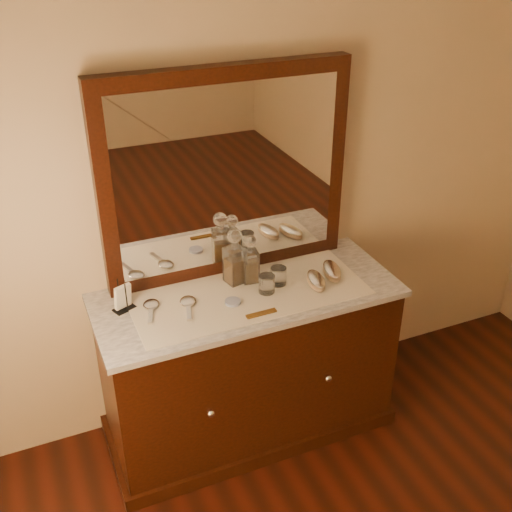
% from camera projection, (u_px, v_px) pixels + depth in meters
% --- Properties ---
extents(dresser_cabinet, '(1.40, 0.55, 0.82)m').
position_uv_depth(dresser_cabinet, '(248.00, 365.00, 3.11)').
color(dresser_cabinet, black).
rests_on(dresser_cabinet, floor).
extents(dresser_plinth, '(1.46, 0.59, 0.08)m').
position_uv_depth(dresser_plinth, '(249.00, 419.00, 3.29)').
color(dresser_plinth, black).
rests_on(dresser_plinth, floor).
extents(knob_left, '(0.04, 0.04, 0.04)m').
position_uv_depth(knob_left, '(211.00, 413.00, 2.76)').
color(knob_left, silver).
rests_on(knob_left, dresser_cabinet).
extents(knob_right, '(0.04, 0.04, 0.04)m').
position_uv_depth(knob_right, '(328.00, 378.00, 2.96)').
color(knob_right, silver).
rests_on(knob_right, dresser_cabinet).
extents(marble_top, '(1.44, 0.59, 0.03)m').
position_uv_depth(marble_top, '(248.00, 295.00, 2.90)').
color(marble_top, white).
rests_on(marble_top, dresser_cabinet).
extents(mirror_frame, '(1.20, 0.08, 1.00)m').
position_uv_depth(mirror_frame, '(227.00, 175.00, 2.84)').
color(mirror_frame, black).
rests_on(mirror_frame, marble_top).
extents(mirror_glass, '(1.06, 0.01, 0.86)m').
position_uv_depth(mirror_glass, '(229.00, 178.00, 2.81)').
color(mirror_glass, white).
rests_on(mirror_glass, marble_top).
extents(lace_runner, '(1.10, 0.45, 0.00)m').
position_uv_depth(lace_runner, '(249.00, 294.00, 2.87)').
color(lace_runner, silver).
rests_on(lace_runner, marble_top).
extents(pin_dish, '(0.08, 0.08, 0.01)m').
position_uv_depth(pin_dish, '(233.00, 302.00, 2.80)').
color(pin_dish, white).
rests_on(pin_dish, lace_runner).
extents(comb, '(0.14, 0.03, 0.01)m').
position_uv_depth(comb, '(261.00, 313.00, 2.73)').
color(comb, brown).
rests_on(comb, lace_runner).
extents(napkin_rack, '(0.11, 0.09, 0.15)m').
position_uv_depth(napkin_rack, '(123.00, 298.00, 2.74)').
color(napkin_rack, black).
rests_on(napkin_rack, marble_top).
extents(decanter_left, '(0.10, 0.10, 0.28)m').
position_uv_depth(decanter_left, '(235.00, 262.00, 2.91)').
color(decanter_left, '#8F5614').
rests_on(decanter_left, lace_runner).
extents(decanter_right, '(0.08, 0.08, 0.25)m').
position_uv_depth(decanter_right, '(250.00, 263.00, 2.93)').
color(decanter_right, '#8F5614').
rests_on(decanter_right, lace_runner).
extents(brush_near, '(0.11, 0.18, 0.05)m').
position_uv_depth(brush_near, '(316.00, 281.00, 2.93)').
color(brush_near, tan).
rests_on(brush_near, lace_runner).
extents(brush_far, '(0.12, 0.19, 0.05)m').
position_uv_depth(brush_far, '(332.00, 271.00, 3.00)').
color(brush_far, tan).
rests_on(brush_far, lace_runner).
extents(hand_mirror_outer, '(0.10, 0.20, 0.02)m').
position_uv_depth(hand_mirror_outer, '(151.00, 306.00, 2.77)').
color(hand_mirror_outer, silver).
rests_on(hand_mirror_outer, lace_runner).
extents(hand_mirror_inner, '(0.10, 0.20, 0.02)m').
position_uv_depth(hand_mirror_inner, '(188.00, 303.00, 2.79)').
color(hand_mirror_inner, silver).
rests_on(hand_mirror_inner, lace_runner).
extents(tumblers, '(0.16, 0.12, 0.09)m').
position_uv_depth(tumblers, '(273.00, 280.00, 2.90)').
color(tumblers, white).
rests_on(tumblers, lace_runner).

